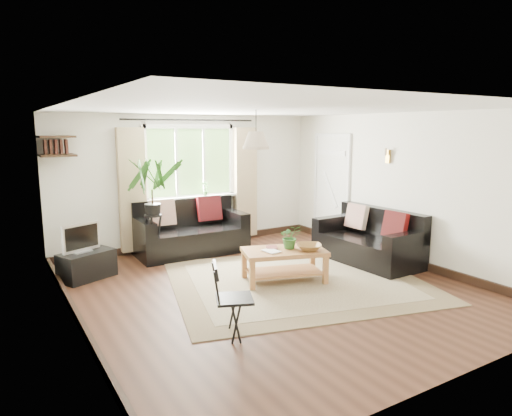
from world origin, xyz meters
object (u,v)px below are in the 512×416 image
folding_chair (234,300)px  sofa_right (367,237)px  sofa_back (191,228)px  tv_stand (87,265)px  palm_stand (153,211)px  coffee_table (284,266)px

folding_chair → sofa_right: bearing=-45.1°
sofa_back → tv_stand: (-1.84, -0.51, -0.24)m
palm_stand → folding_chair: size_ratio=2.13×
coffee_table → tv_stand: 2.85m
coffee_table → folding_chair: bearing=-140.7°
sofa_right → coffee_table: size_ratio=1.52×
coffee_table → tv_stand: bearing=146.2°
tv_stand → folding_chair: folding_chair is taller
sofa_back → palm_stand: size_ratio=1.11×
tv_stand → folding_chair: size_ratio=0.94×
sofa_back → folding_chair: (-0.90, -3.26, -0.04)m
sofa_right → tv_stand: (-4.07, 1.48, -0.21)m
sofa_back → folding_chair: sofa_back is taller
sofa_right → palm_stand: 3.49m
sofa_right → palm_stand: size_ratio=1.03×
sofa_back → coffee_table: (0.53, -2.09, -0.21)m
sofa_right → folding_chair: 3.38m
sofa_back → sofa_right: sofa_back is taller
palm_stand → tv_stand: bearing=-163.2°
sofa_back → coffee_table: 2.17m
coffee_table → palm_stand: 2.37m
sofa_back → coffee_table: size_ratio=1.63×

